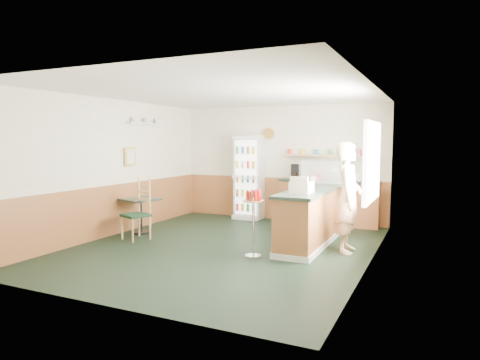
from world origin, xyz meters
The scene contains 13 objects.
ground centered at (0.00, 0.00, 0.00)m, with size 6.00×6.00×0.00m, color black.
room_envelope centered at (-0.23, 0.73, 1.52)m, with size 5.04×6.02×2.72m.
service_counter centered at (1.35, 1.07, 0.46)m, with size 0.68×3.01×1.01m.
back_counter centered at (1.19, 2.80, 0.55)m, with size 2.24×0.42×1.69m.
drinks_fridge centered at (-0.72, 2.74, 1.00)m, with size 0.66×0.54×2.00m.
display_case centered at (1.35, 1.61, 1.25)m, with size 0.84×0.44×0.48m.
cash_register centered at (1.35, 0.22, 1.11)m, with size 0.33×0.35×0.19m, color beige.
shopkeeper centered at (2.05, 0.56, 0.93)m, with size 0.62×0.45×1.86m, color tan.
condiment_stand centered at (0.72, -0.36, 0.74)m, with size 0.34×0.34×1.07m.
newspaper_rack centered at (0.99, 1.02, 0.67)m, with size 0.09×0.45×0.89m.
cafe_table centered at (-2.05, 0.29, 0.50)m, with size 0.81×0.81×0.71m.
cafe_chair centered at (-1.78, -0.10, 0.61)m, with size 0.56×0.56×1.17m.
dog_doorstop centered at (0.73, 0.88, 0.11)m, with size 0.19×0.24×0.23m.
Camera 1 is at (3.41, -6.63, 1.87)m, focal length 32.00 mm.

